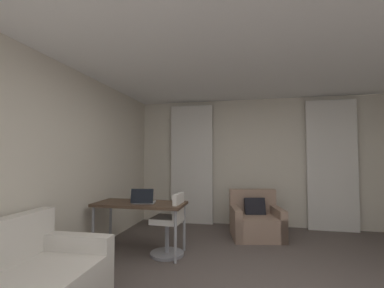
# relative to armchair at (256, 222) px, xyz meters

# --- Properties ---
(wall_window) EXTENTS (5.12, 0.06, 2.60)m
(wall_window) POSITION_rel_armchair_xyz_m (0.07, 0.83, 1.03)
(wall_window) COLOR beige
(wall_window) RESTS_ON ground
(wall_left) EXTENTS (0.06, 6.12, 2.60)m
(wall_left) POSITION_rel_armchair_xyz_m (-2.46, -2.20, 1.03)
(wall_left) COLOR beige
(wall_left) RESTS_ON ground
(ceiling) EXTENTS (5.12, 6.12, 0.06)m
(ceiling) POSITION_rel_armchair_xyz_m (0.07, -2.20, 2.36)
(ceiling) COLOR white
(ceiling) RESTS_ON wall_left
(curtain_left_panel) EXTENTS (0.90, 0.06, 2.50)m
(curtain_left_panel) POSITION_rel_armchair_xyz_m (-1.31, 0.70, 0.98)
(curtain_left_panel) COLOR silver
(curtain_left_panel) RESTS_ON ground
(curtain_right_panel) EXTENTS (0.90, 0.06, 2.50)m
(curtain_right_panel) POSITION_rel_armchair_xyz_m (1.44, 0.70, 0.98)
(curtain_right_panel) COLOR silver
(curtain_right_panel) RESTS_ON ground
(armchair) EXTENTS (0.98, 0.92, 0.80)m
(armchair) POSITION_rel_armchair_xyz_m (0.00, 0.00, 0.00)
(armchair) COLOR #997A66
(armchair) RESTS_ON ground
(desk) EXTENTS (1.32, 0.59, 0.73)m
(desk) POSITION_rel_armchair_xyz_m (-1.68, -1.16, 0.40)
(desk) COLOR #4C3828
(desk) RESTS_ON ground
(desk_chair) EXTENTS (0.48, 0.48, 0.88)m
(desk_chair) POSITION_rel_armchair_xyz_m (-1.23, -1.15, 0.13)
(desk_chair) COLOR gray
(desk_chair) RESTS_ON ground
(laptop) EXTENTS (0.36, 0.29, 0.22)m
(laptop) POSITION_rel_armchair_xyz_m (-1.61, -1.22, 0.51)
(laptop) COLOR #ADADB2
(laptop) RESTS_ON desk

